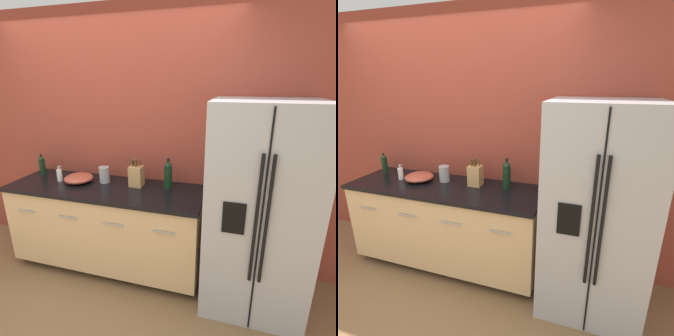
% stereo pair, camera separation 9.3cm
% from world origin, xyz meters
% --- Properties ---
extents(ground_plane, '(14.00, 14.00, 0.00)m').
position_xyz_m(ground_plane, '(0.00, 0.00, 0.00)').
color(ground_plane, olive).
extents(wall_back, '(10.00, 0.05, 2.60)m').
position_xyz_m(wall_back, '(0.00, 1.29, 1.30)').
color(wall_back, '#993D2D').
rests_on(wall_back, ground_plane).
extents(counter_unit, '(1.98, 0.64, 0.91)m').
position_xyz_m(counter_unit, '(0.02, 0.95, 0.46)').
color(counter_unit, black).
rests_on(counter_unit, ground_plane).
extents(refrigerator, '(0.82, 0.77, 1.78)m').
position_xyz_m(refrigerator, '(1.46, 0.89, 0.89)').
color(refrigerator, '#B2B2B5').
rests_on(refrigerator, ground_plane).
extents(knife_block, '(0.13, 0.12, 0.29)m').
position_xyz_m(knife_block, '(0.31, 1.04, 1.02)').
color(knife_block, tan).
rests_on(knife_block, counter_unit).
extents(wine_bottle, '(0.08, 0.08, 0.30)m').
position_xyz_m(wine_bottle, '(0.63, 1.07, 1.05)').
color(wine_bottle, black).
rests_on(wine_bottle, counter_unit).
extents(soap_dispenser, '(0.06, 0.05, 0.17)m').
position_xyz_m(soap_dispenser, '(-0.51, 0.95, 0.98)').
color(soap_dispenser, white).
rests_on(soap_dispenser, counter_unit).
extents(oil_bottle, '(0.06, 0.06, 0.23)m').
position_xyz_m(oil_bottle, '(-0.82, 1.08, 1.02)').
color(oil_bottle, black).
rests_on(oil_bottle, counter_unit).
extents(steel_canister, '(0.11, 0.11, 0.18)m').
position_xyz_m(steel_canister, '(-0.04, 1.05, 0.99)').
color(steel_canister, '#A3A3A5').
rests_on(steel_canister, counter_unit).
extents(mixing_bowl, '(0.29, 0.29, 0.08)m').
position_xyz_m(mixing_bowl, '(-0.30, 0.98, 0.95)').
color(mixing_bowl, '#B24C38').
rests_on(mixing_bowl, counter_unit).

